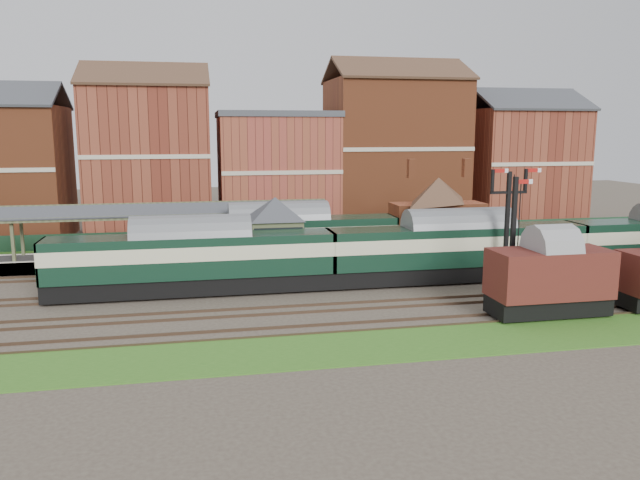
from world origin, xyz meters
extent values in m
plane|color=#473D33|center=(0.00, 0.00, 0.00)|extent=(160.00, 160.00, 0.00)
cube|color=#2D6619|center=(0.00, 16.00, 0.03)|extent=(90.00, 4.50, 0.06)
cube|color=#2D6619|center=(0.00, -12.00, 0.03)|extent=(90.00, 5.00, 0.06)
cube|color=#193823|center=(0.00, 18.00, 0.75)|extent=(90.00, 0.12, 1.50)
cube|color=#2D2D2D|center=(-5.00, 9.75, 0.50)|extent=(55.00, 3.40, 1.00)
cube|color=#5A6F4F|center=(-3.00, 3.25, 1.20)|extent=(3.40, 3.20, 2.40)
cube|color=#474E30|center=(-3.00, 3.25, 3.40)|extent=(3.60, 3.40, 2.00)
pyramid|color=#383A3F|center=(-3.00, 3.25, 5.20)|extent=(5.40, 5.40, 1.60)
cube|color=maroon|center=(5.00, 3.25, 1.10)|extent=(3.00, 2.40, 2.20)
cube|color=#4C3323|center=(5.00, 2.60, 2.55)|extent=(3.20, 1.34, 0.79)
cube|color=#4C3323|center=(5.00, 3.90, 2.55)|extent=(3.20, 1.34, 0.79)
cube|color=#994927|center=(12.00, 9.75, 2.75)|extent=(8.00, 3.00, 3.50)
pyramid|color=#4C3323|center=(12.00, 9.75, 5.60)|extent=(8.10, 8.10, 2.20)
cube|color=#994927|center=(9.50, 9.75, 6.10)|extent=(0.60, 0.60, 1.60)
cube|color=#994927|center=(14.50, 9.75, 6.10)|extent=(0.60, 0.60, 1.60)
cube|color=#474E30|center=(-22.00, 8.45, 2.70)|extent=(0.22, 0.22, 3.40)
cube|color=#474E30|center=(0.00, 11.05, 2.70)|extent=(0.22, 0.22, 3.40)
cube|color=#383A3F|center=(-11.00, 8.80, 4.60)|extent=(26.00, 1.99, 0.90)
cube|color=#383A3F|center=(-11.00, 10.70, 4.60)|extent=(26.00, 1.99, 0.90)
cube|color=#474E30|center=(-11.00, 9.75, 4.98)|extent=(26.00, 0.20, 0.20)
cube|color=black|center=(12.00, -2.50, 4.00)|extent=(0.25, 0.25, 8.00)
cube|color=black|center=(12.00, -2.50, 6.60)|extent=(2.60, 0.18, 0.18)
cube|color=#B2140F|center=(11.35, -2.50, 8.05)|extent=(1.10, 0.08, 0.25)
cube|color=#B2140F|center=(13.75, -2.50, 8.05)|extent=(1.10, 0.08, 0.25)
cube|color=black|center=(10.00, -7.00, 4.00)|extent=(0.25, 0.25, 8.00)
cube|color=#B2140F|center=(10.55, -7.00, 7.70)|extent=(1.10, 0.08, 0.25)
cube|color=maroon|center=(-13.00, 25.00, 7.50)|extent=(12.00, 10.00, 15.00)
cube|color=brown|center=(0.00, 25.00, 6.00)|extent=(12.00, 10.00, 12.00)
cube|color=#994927|center=(13.00, 25.00, 8.00)|extent=(14.00, 10.00, 16.00)
cube|color=maroon|center=(28.00, 25.00, 6.50)|extent=(12.00, 10.00, 13.00)
cube|color=black|center=(-8.92, 0.00, 0.73)|extent=(18.54, 2.60, 1.13)
cube|color=black|center=(-8.92, 0.00, 2.63)|extent=(18.54, 2.88, 2.68)
cube|color=beige|center=(-8.92, 0.00, 2.95)|extent=(18.56, 2.92, 0.93)
cube|color=slate|center=(-8.92, 0.00, 4.12)|extent=(18.54, 2.88, 0.62)
cube|color=black|center=(9.61, 0.00, 0.73)|extent=(18.54, 2.60, 1.13)
cube|color=black|center=(9.61, 0.00, 2.63)|extent=(18.54, 2.88, 2.68)
cube|color=beige|center=(9.61, 0.00, 2.95)|extent=(18.56, 2.92, 0.93)
cube|color=slate|center=(9.61, 0.00, 4.12)|extent=(18.54, 2.88, 0.62)
cube|color=black|center=(-2.32, 6.50, 0.73)|extent=(18.52, 2.59, 1.13)
cube|color=black|center=(-2.32, 6.50, 2.63)|extent=(18.52, 2.88, 2.67)
cube|color=beige|center=(-2.32, 6.50, 2.95)|extent=(18.54, 2.92, 0.93)
cube|color=slate|center=(-2.32, 6.50, 4.12)|extent=(18.52, 2.88, 0.62)
cube|color=black|center=(11.35, -9.00, 0.68)|extent=(6.87, 2.53, 1.03)
cube|color=#4E1D16|center=(11.35, -9.00, 2.56)|extent=(6.87, 2.98, 2.75)
cube|color=gray|center=(11.35, -9.00, 4.08)|extent=(6.87, 2.98, 0.50)
camera|label=1|loc=(-8.62, -40.76, 10.69)|focal=35.00mm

